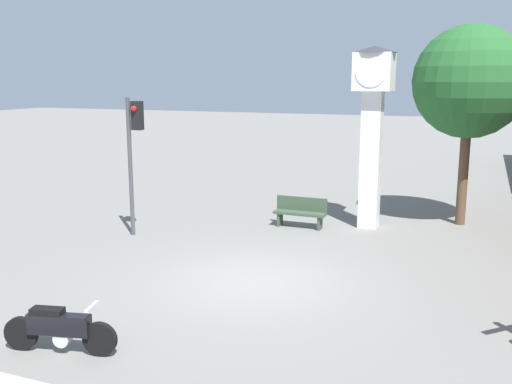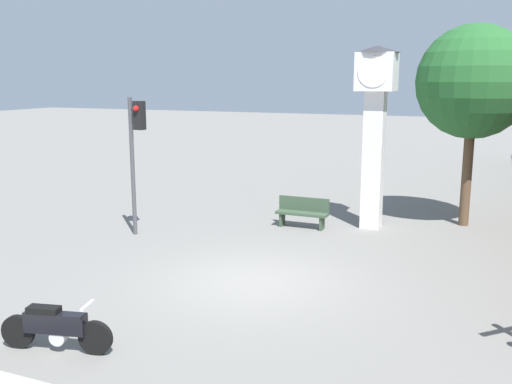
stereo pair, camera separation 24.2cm
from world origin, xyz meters
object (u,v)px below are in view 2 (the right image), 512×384
at_px(motorcycle, 55,327).
at_px(bench, 303,212).
at_px(clock_tower, 375,110).
at_px(street_tree, 474,82).
at_px(traffic_light, 136,141).

bearing_deg(motorcycle, bench, 69.35).
distance_m(clock_tower, street_tree, 3.06).
bearing_deg(traffic_light, bench, 32.84).
bearing_deg(traffic_light, street_tree, 29.22).
bearing_deg(motorcycle, traffic_light, 100.33).
height_order(clock_tower, street_tree, street_tree).
distance_m(street_tree, bench, 6.37).
relative_size(clock_tower, street_tree, 0.89).
height_order(motorcycle, traffic_light, traffic_light).
xyz_separation_m(traffic_light, street_tree, (8.68, 4.85, 1.63)).
bearing_deg(clock_tower, bench, -157.42).
bearing_deg(street_tree, clock_tower, -152.08).
bearing_deg(motorcycle, street_tree, 50.28).
height_order(motorcycle, bench, bench).
bearing_deg(traffic_light, clock_tower, 29.77).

